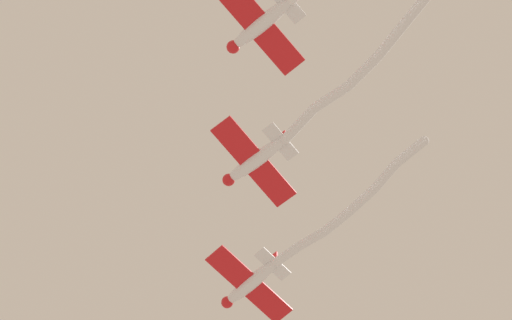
# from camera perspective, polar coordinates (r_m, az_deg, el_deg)

# --- Properties ---
(airplane_left_wing) EXTENTS (6.82, 6.24, 1.90)m
(airplane_left_wing) POSITION_cam_1_polar(r_m,az_deg,el_deg) (75.19, -0.34, -6.93)
(airplane_left_wing) COLOR white
(smoke_trail_left_wing) EXTENTS (10.04, 10.69, 1.86)m
(smoke_trail_left_wing) POSITION_cam_1_polar(r_m,az_deg,el_deg) (72.92, 5.33, -2.56)
(smoke_trail_left_wing) COLOR white
(airplane_right_wing) EXTENTS (6.47, 6.62, 1.90)m
(airplane_right_wing) POSITION_cam_1_polar(r_m,az_deg,el_deg) (70.94, -0.08, -0.05)
(airplane_right_wing) COLOR white
(smoke_trail_right_wing) EXTENTS (13.84, 19.10, 2.69)m
(smoke_trail_right_wing) POSITION_cam_1_polar(r_m,az_deg,el_deg) (69.00, 8.25, 7.76)
(smoke_trail_right_wing) COLOR white
(airplane_slot) EXTENTS (6.58, 6.51, 1.90)m
(airplane_slot) POSITION_cam_1_polar(r_m,az_deg,el_deg) (67.84, 0.22, 7.57)
(airplane_slot) COLOR white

